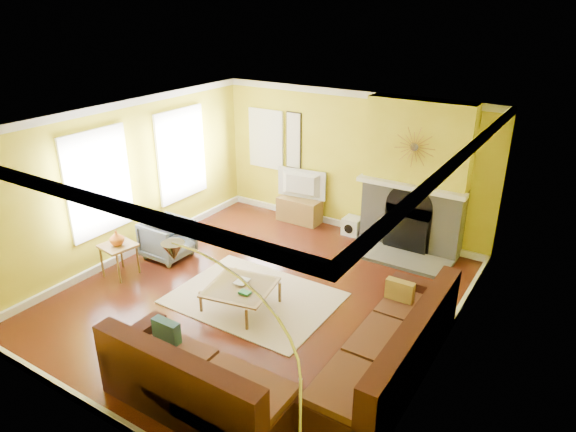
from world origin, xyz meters
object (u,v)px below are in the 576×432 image
Objects in this scene: sectional_sofa at (294,327)px; side_table at (120,260)px; coffee_table at (241,297)px; arc_lamp at (242,375)px; armchair at (168,239)px; media_console at (299,210)px.

sectional_sofa is 3.53m from side_table.
coffee_table is 2.96m from arc_lamp.
coffee_table is 2.28m from side_table.
side_table is at bearing 167.34° from armchair.
sectional_sofa is 6.31× the size of side_table.
sectional_sofa is 4.58× the size of armchair.
media_console is 0.40× the size of arc_lamp.
armchair is (-1.13, -2.57, 0.10)m from media_console.
sectional_sofa is at bearing -59.70° from media_console.
arc_lamp is (0.48, -1.67, 0.67)m from sectional_sofa.
media_console is 1.62× the size of side_table.
side_table is (-0.21, -0.89, -0.07)m from armchair.
armchair reaches higher than side_table.
media_console is at bearing 106.10° from coffee_table.
media_console is at bearing 116.23° from arc_lamp.
armchair reaches higher than media_console.
arc_lamp reaches higher than armchair.
sectional_sofa is 4.31m from media_console.
media_console is at bearing -23.02° from armchair.
arc_lamp is at bearing -63.77° from media_console.
armchair reaches higher than coffee_table.
armchair is at bearing 160.86° from sectional_sofa.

